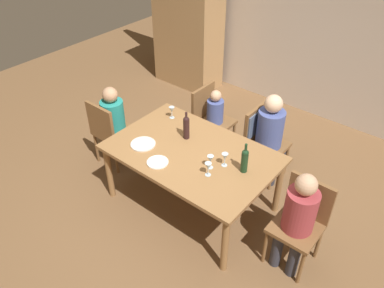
% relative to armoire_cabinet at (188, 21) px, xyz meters
% --- Properties ---
extents(ground_plane, '(10.00, 10.00, 0.00)m').
position_rel_armoire_cabinet_xyz_m(ground_plane, '(1.98, -2.33, -1.10)').
color(ground_plane, brown).
extents(rear_room_partition, '(6.40, 0.12, 2.70)m').
position_rel_armoire_cabinet_xyz_m(rear_room_partition, '(1.98, 0.45, 0.25)').
color(rear_room_partition, beige).
rests_on(rear_room_partition, ground_plane).
extents(armoire_cabinet, '(1.18, 0.62, 2.18)m').
position_rel_armoire_cabinet_xyz_m(armoire_cabinet, '(0.00, 0.00, 0.00)').
color(armoire_cabinet, '#A87F51').
rests_on(armoire_cabinet, ground_plane).
extents(dining_table, '(1.77, 1.16, 0.75)m').
position_rel_armoire_cabinet_xyz_m(dining_table, '(1.98, -2.33, -0.42)').
color(dining_table, olive).
rests_on(dining_table, ground_plane).
extents(chair_right_end, '(0.44, 0.44, 0.92)m').
position_rel_armoire_cabinet_xyz_m(chair_right_end, '(3.25, -2.24, -0.56)').
color(chair_right_end, brown).
rests_on(chair_right_end, ground_plane).
extents(chair_far_right, '(0.46, 0.44, 0.92)m').
position_rel_armoire_cabinet_xyz_m(chair_far_right, '(2.26, -1.37, -0.50)').
color(chair_far_right, brown).
rests_on(chair_far_right, ground_plane).
extents(chair_left_end, '(0.44, 0.44, 0.92)m').
position_rel_armoire_cabinet_xyz_m(chair_left_end, '(0.72, -2.42, -0.56)').
color(chair_left_end, brown).
rests_on(chair_left_end, ground_plane).
extents(chair_far_left, '(0.44, 0.44, 0.92)m').
position_rel_armoire_cabinet_xyz_m(chair_far_left, '(1.50, -1.37, -0.56)').
color(chair_far_left, brown).
rests_on(chair_far_left, ground_plane).
extents(person_woman_host, '(0.30, 0.34, 1.11)m').
position_rel_armoire_cabinet_xyz_m(person_woman_host, '(3.25, -2.35, -0.45)').
color(person_woman_host, '#33333D').
rests_on(person_woman_host, ground_plane).
extents(person_man_bearded, '(0.36, 0.31, 1.15)m').
position_rel_armoire_cabinet_xyz_m(person_man_bearded, '(2.41, -1.37, -0.43)').
color(person_man_bearded, '#33333D').
rests_on(person_man_bearded, ground_plane).
extents(person_man_guest, '(0.28, 0.33, 1.08)m').
position_rel_armoire_cabinet_xyz_m(person_man_guest, '(0.72, -2.30, -0.46)').
color(person_man_guest, '#33333D').
rests_on(person_man_guest, ground_plane).
extents(person_child_small, '(0.25, 0.22, 0.94)m').
position_rel_armoire_cabinet_xyz_m(person_child_small, '(1.61, -1.37, -0.54)').
color(person_child_small, '#33333D').
rests_on(person_child_small, ground_plane).
extents(wine_bottle_tall_green, '(0.07, 0.07, 0.33)m').
position_rel_armoire_cabinet_xyz_m(wine_bottle_tall_green, '(2.58, -2.25, -0.20)').
color(wine_bottle_tall_green, '#19381E').
rests_on(wine_bottle_tall_green, dining_table).
extents(wine_bottle_dark_red, '(0.07, 0.07, 0.33)m').
position_rel_armoire_cabinet_xyz_m(wine_bottle_dark_red, '(1.78, -2.17, -0.20)').
color(wine_bottle_dark_red, black).
rests_on(wine_bottle_dark_red, dining_table).
extents(wine_glass_near_left, '(0.07, 0.07, 0.15)m').
position_rel_armoire_cabinet_xyz_m(wine_glass_near_left, '(1.38, -1.97, -0.24)').
color(wine_glass_near_left, silver).
rests_on(wine_glass_near_left, dining_table).
extents(wine_glass_centre, '(0.07, 0.07, 0.15)m').
position_rel_armoire_cabinet_xyz_m(wine_glass_centre, '(2.34, -2.52, -0.24)').
color(wine_glass_centre, silver).
rests_on(wine_glass_centre, dining_table).
extents(wine_glass_near_right, '(0.07, 0.07, 0.15)m').
position_rel_armoire_cabinet_xyz_m(wine_glass_near_right, '(2.29, -2.42, -0.24)').
color(wine_glass_near_right, silver).
rests_on(wine_glass_near_right, dining_table).
extents(wine_glass_far, '(0.07, 0.07, 0.15)m').
position_rel_armoire_cabinet_xyz_m(wine_glass_far, '(2.38, -2.30, -0.24)').
color(wine_glass_far, silver).
rests_on(wine_glass_far, dining_table).
extents(dinner_plate_host, '(0.22, 0.22, 0.01)m').
position_rel_armoire_cabinet_xyz_m(dinner_plate_host, '(1.83, -2.70, -0.34)').
color(dinner_plate_host, white).
rests_on(dinner_plate_host, dining_table).
extents(dinner_plate_guest_left, '(0.27, 0.27, 0.01)m').
position_rel_armoire_cabinet_xyz_m(dinner_plate_guest_left, '(1.49, -2.57, -0.34)').
color(dinner_plate_guest_left, silver).
rests_on(dinner_plate_guest_left, dining_table).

